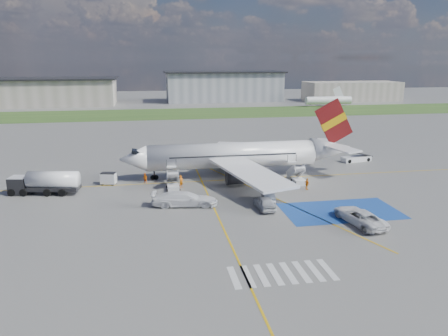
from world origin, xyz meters
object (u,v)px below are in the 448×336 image
at_px(fuel_tanker, 45,184).
at_px(gpu_cart, 109,179).
at_px(belt_loader, 356,159).
at_px(car_silver_a, 264,202).
at_px(van_white_a, 360,214).
at_px(car_silver_b, 268,196).
at_px(airliner, 241,155).
at_px(van_white_b, 185,197).

bearing_deg(fuel_tanker, gpu_cart, 32.27).
relative_size(gpu_cart, belt_loader, 0.40).
height_order(car_silver_a, van_white_a, van_white_a).
xyz_separation_m(gpu_cart, car_silver_b, (21.01, -11.42, -0.13)).
xyz_separation_m(car_silver_b, van_white_a, (7.94, -9.48, 0.43)).
height_order(airliner, gpu_cart, airliner).
xyz_separation_m(belt_loader, car_silver_a, (-22.93, -21.78, 0.38)).
distance_m(van_white_a, van_white_b, 20.99).
xyz_separation_m(gpu_cart, van_white_a, (28.94, -20.90, 0.30)).
xyz_separation_m(fuel_tanker, belt_loader, (50.80, 10.67, -0.90)).
xyz_separation_m(belt_loader, van_white_b, (-32.51, -18.97, 0.77)).
height_order(fuel_tanker, car_silver_a, fuel_tanker).
distance_m(airliner, fuel_tanker, 28.72).
distance_m(fuel_tanker, gpu_cart, 8.75).
relative_size(fuel_tanker, car_silver_a, 2.00).
height_order(belt_loader, car_silver_a, belt_loader).
relative_size(belt_loader, van_white_b, 0.97).
bearing_deg(car_silver_a, van_white_a, 143.06).
relative_size(fuel_tanker, van_white_b, 1.56).
distance_m(car_silver_a, van_white_a, 11.31).
bearing_deg(car_silver_b, car_silver_a, 73.95).
height_order(airliner, car_silver_b, airliner).
bearing_deg(car_silver_b, gpu_cart, -21.05).
xyz_separation_m(gpu_cart, belt_loader, (42.68, 7.46, -0.37)).
bearing_deg(gpu_cart, van_white_a, -21.90).
relative_size(airliner, van_white_b, 5.99).
height_order(fuel_tanker, van_white_a, fuel_tanker).
distance_m(fuel_tanker, van_white_b, 20.08).
xyz_separation_m(fuel_tanker, van_white_b, (18.29, -8.30, -0.13)).
relative_size(car_silver_a, car_silver_b, 1.18).
bearing_deg(van_white_a, car_silver_a, -43.77).
bearing_deg(fuel_tanker, car_silver_b, -5.05).
bearing_deg(belt_loader, car_silver_b, -149.26).
xyz_separation_m(belt_loader, van_white_a, (-13.74, -28.36, 0.67)).
relative_size(gpu_cart, car_silver_b, 0.59).
xyz_separation_m(car_silver_a, van_white_b, (-9.58, 2.81, 0.39)).
bearing_deg(van_white_b, airliner, -29.73).
height_order(van_white_a, van_white_b, van_white_b).
distance_m(belt_loader, van_white_b, 37.65).
relative_size(car_silver_a, van_white_a, 0.82).
relative_size(airliner, car_silver_b, 9.06).
bearing_deg(car_silver_b, belt_loader, -131.47).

